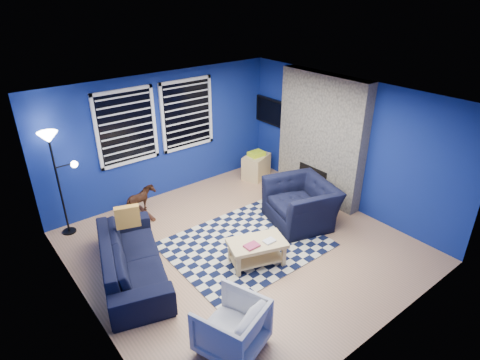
{
  "coord_description": "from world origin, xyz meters",
  "views": [
    {
      "loc": [
        -3.46,
        -4.32,
        4.02
      ],
      "look_at": [
        0.19,
        0.3,
        1.08
      ],
      "focal_mm": 30.0,
      "sensor_mm": 36.0,
      "label": 1
    }
  ],
  "objects_px": {
    "floor_lamp": "(53,152)",
    "sofa": "(132,258)",
    "coffee_table": "(257,248)",
    "armchair_big": "(301,203)",
    "armchair_bent": "(231,326)",
    "tv": "(272,112)",
    "cabinet": "(256,166)",
    "rocking_horse": "(140,201)"
  },
  "relations": [
    {
      "from": "sofa",
      "to": "coffee_table",
      "type": "relative_size",
      "value": 2.18
    },
    {
      "from": "coffee_table",
      "to": "floor_lamp",
      "type": "xyz_separation_m",
      "value": [
        -2.02,
        2.74,
        1.23
      ]
    },
    {
      "from": "tv",
      "to": "armchair_big",
      "type": "bearing_deg",
      "value": -118.5
    },
    {
      "from": "armchair_big",
      "to": "floor_lamp",
      "type": "xyz_separation_m",
      "value": [
        -3.45,
        2.3,
        1.15
      ]
    },
    {
      "from": "tv",
      "to": "sofa",
      "type": "xyz_separation_m",
      "value": [
        -4.18,
        -1.55,
        -1.08
      ]
    },
    {
      "from": "rocking_horse",
      "to": "armchair_big",
      "type": "bearing_deg",
      "value": -150.17
    },
    {
      "from": "tv",
      "to": "coffee_table",
      "type": "xyz_separation_m",
      "value": [
        -2.55,
        -2.5,
        -1.1
      ]
    },
    {
      "from": "cabinet",
      "to": "floor_lamp",
      "type": "relative_size",
      "value": 0.39
    },
    {
      "from": "armchair_bent",
      "to": "floor_lamp",
      "type": "height_order",
      "value": "floor_lamp"
    },
    {
      "from": "armchair_big",
      "to": "coffee_table",
      "type": "distance_m",
      "value": 1.5
    },
    {
      "from": "tv",
      "to": "rocking_horse",
      "type": "height_order",
      "value": "tv"
    },
    {
      "from": "armchair_bent",
      "to": "coffee_table",
      "type": "distance_m",
      "value": 1.64
    },
    {
      "from": "tv",
      "to": "floor_lamp",
      "type": "relative_size",
      "value": 0.53
    },
    {
      "from": "rocking_horse",
      "to": "cabinet",
      "type": "bearing_deg",
      "value": -109.3
    },
    {
      "from": "armchair_big",
      "to": "armchair_bent",
      "type": "bearing_deg",
      "value": -45.62
    },
    {
      "from": "tv",
      "to": "armchair_bent",
      "type": "xyz_separation_m",
      "value": [
        -3.83,
        -3.53,
        -1.06
      ]
    },
    {
      "from": "armchair_bent",
      "to": "floor_lamp",
      "type": "bearing_deg",
      "value": -98.63
    },
    {
      "from": "floor_lamp",
      "to": "sofa",
      "type": "bearing_deg",
      "value": -77.93
    },
    {
      "from": "sofa",
      "to": "floor_lamp",
      "type": "distance_m",
      "value": 2.2
    },
    {
      "from": "armchair_bent",
      "to": "rocking_horse",
      "type": "height_order",
      "value": "armchair_bent"
    },
    {
      "from": "floor_lamp",
      "to": "armchair_bent",
      "type": "bearing_deg",
      "value": -78.98
    },
    {
      "from": "armchair_big",
      "to": "rocking_horse",
      "type": "distance_m",
      "value": 2.98
    },
    {
      "from": "floor_lamp",
      "to": "rocking_horse",
      "type": "bearing_deg",
      "value": -14.28
    },
    {
      "from": "sofa",
      "to": "coffee_table",
      "type": "bearing_deg",
      "value": -103.14
    },
    {
      "from": "armchair_bent",
      "to": "cabinet",
      "type": "bearing_deg",
      "value": -153.66
    },
    {
      "from": "sofa",
      "to": "rocking_horse",
      "type": "bearing_deg",
      "value": -12.57
    },
    {
      "from": "armchair_big",
      "to": "sofa",
      "type": "bearing_deg",
      "value": -83.54
    },
    {
      "from": "floor_lamp",
      "to": "tv",
      "type": "bearing_deg",
      "value": -3.09
    },
    {
      "from": "rocking_horse",
      "to": "coffee_table",
      "type": "bearing_deg",
      "value": 179.61
    },
    {
      "from": "cabinet",
      "to": "sofa",
      "type": "bearing_deg",
      "value": -179.87
    },
    {
      "from": "tv",
      "to": "coffee_table",
      "type": "distance_m",
      "value": 3.73
    },
    {
      "from": "sofa",
      "to": "floor_lamp",
      "type": "bearing_deg",
      "value": 29.19
    },
    {
      "from": "coffee_table",
      "to": "floor_lamp",
      "type": "distance_m",
      "value": 3.62
    },
    {
      "from": "armchair_bent",
      "to": "floor_lamp",
      "type": "xyz_separation_m",
      "value": [
        -0.74,
        3.77,
        1.2
      ]
    },
    {
      "from": "tv",
      "to": "rocking_horse",
      "type": "relative_size",
      "value": 1.62
    },
    {
      "from": "cabinet",
      "to": "rocking_horse",
      "type": "bearing_deg",
      "value": 157.78
    },
    {
      "from": "armchair_big",
      "to": "armchair_bent",
      "type": "xyz_separation_m",
      "value": [
        -2.71,
        -1.48,
        -0.05
      ]
    },
    {
      "from": "tv",
      "to": "sofa",
      "type": "relative_size",
      "value": 0.46
    },
    {
      "from": "sofa",
      "to": "cabinet",
      "type": "xyz_separation_m",
      "value": [
        3.65,
        1.43,
        -0.04
      ]
    },
    {
      "from": "tv",
      "to": "floor_lamp",
      "type": "height_order",
      "value": "floor_lamp"
    },
    {
      "from": "cabinet",
      "to": "floor_lamp",
      "type": "height_order",
      "value": "floor_lamp"
    },
    {
      "from": "coffee_table",
      "to": "cabinet",
      "type": "relative_size",
      "value": 1.35
    }
  ]
}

